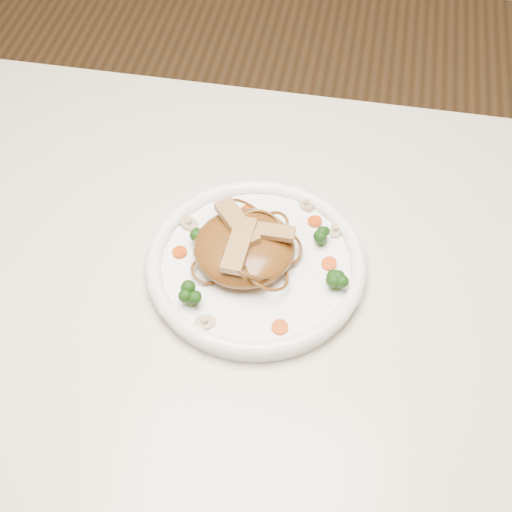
# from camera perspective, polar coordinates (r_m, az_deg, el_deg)

# --- Properties ---
(ground) EXTENTS (4.00, 4.00, 0.00)m
(ground) POSITION_cam_1_polar(r_m,az_deg,el_deg) (1.54, -1.18, -19.59)
(ground) COLOR brown
(ground) RESTS_ON ground
(table) EXTENTS (1.20, 0.80, 0.75)m
(table) POSITION_cam_1_polar(r_m,az_deg,el_deg) (0.95, -1.81, -6.84)
(table) COLOR beige
(table) RESTS_ON ground
(plate) EXTENTS (0.27, 0.27, 0.02)m
(plate) POSITION_cam_1_polar(r_m,az_deg,el_deg) (0.89, 0.00, -0.88)
(plate) COLOR white
(plate) RESTS_ON table
(noodle_mound) EXTENTS (0.14, 0.14, 0.04)m
(noodle_mound) POSITION_cam_1_polar(r_m,az_deg,el_deg) (0.87, -0.95, 0.70)
(noodle_mound) COLOR brown
(noodle_mound) RESTS_ON plate
(chicken_a) EXTENTS (0.06, 0.02, 0.01)m
(chicken_a) POSITION_cam_1_polar(r_m,az_deg,el_deg) (0.86, 1.17, 1.97)
(chicken_a) COLOR #A98250
(chicken_a) RESTS_ON noodle_mound
(chicken_b) EXTENTS (0.07, 0.07, 0.01)m
(chicken_b) POSITION_cam_1_polar(r_m,az_deg,el_deg) (0.86, -1.52, 2.68)
(chicken_b) COLOR #A98250
(chicken_b) RESTS_ON noodle_mound
(chicken_c) EXTENTS (0.03, 0.08, 0.01)m
(chicken_c) POSITION_cam_1_polar(r_m,az_deg,el_deg) (0.84, -1.37, 0.88)
(chicken_c) COLOR #A98250
(chicken_c) RESTS_ON noodle_mound
(broccoli_0) EXTENTS (0.03, 0.03, 0.03)m
(broccoli_0) POSITION_cam_1_polar(r_m,az_deg,el_deg) (0.90, 5.36, 1.70)
(broccoli_0) COLOR #13390B
(broccoli_0) RESTS_ON plate
(broccoli_1) EXTENTS (0.03, 0.03, 0.03)m
(broccoli_1) POSITION_cam_1_polar(r_m,az_deg,el_deg) (0.89, -4.45, 1.49)
(broccoli_1) COLOR #13390B
(broccoli_1) RESTS_ON plate
(broccoli_2) EXTENTS (0.03, 0.03, 0.03)m
(broccoli_2) POSITION_cam_1_polar(r_m,az_deg,el_deg) (0.84, -5.20, -3.08)
(broccoli_2) COLOR #13390B
(broccoli_2) RESTS_ON plate
(broccoli_3) EXTENTS (0.03, 0.03, 0.03)m
(broccoli_3) POSITION_cam_1_polar(r_m,az_deg,el_deg) (0.85, 6.52, -1.81)
(broccoli_3) COLOR #13390B
(broccoli_3) RESTS_ON plate
(carrot_0) EXTENTS (0.02, 0.02, 0.00)m
(carrot_0) POSITION_cam_1_polar(r_m,az_deg,el_deg) (0.92, 4.72, 2.77)
(carrot_0) COLOR #BA2D06
(carrot_0) RESTS_ON plate
(carrot_1) EXTENTS (0.02, 0.02, 0.00)m
(carrot_1) POSITION_cam_1_polar(r_m,az_deg,el_deg) (0.89, -6.13, 0.31)
(carrot_1) COLOR #BA2D06
(carrot_1) RESTS_ON plate
(carrot_2) EXTENTS (0.02, 0.02, 0.00)m
(carrot_2) POSITION_cam_1_polar(r_m,az_deg,el_deg) (0.88, 5.86, -0.62)
(carrot_2) COLOR #BA2D06
(carrot_2) RESTS_ON plate
(carrot_3) EXTENTS (0.03, 0.03, 0.00)m
(carrot_3) POSITION_cam_1_polar(r_m,az_deg,el_deg) (0.93, -0.59, 3.56)
(carrot_3) COLOR #BA2D06
(carrot_3) RESTS_ON plate
(carrot_4) EXTENTS (0.02, 0.02, 0.00)m
(carrot_4) POSITION_cam_1_polar(r_m,az_deg,el_deg) (0.82, 1.92, -5.71)
(carrot_4) COLOR #BA2D06
(carrot_4) RESTS_ON plate
(mushroom_0) EXTENTS (0.04, 0.04, 0.01)m
(mushroom_0) POSITION_cam_1_polar(r_m,az_deg,el_deg) (0.83, -4.12, -5.32)
(mushroom_0) COLOR #C5B293
(mushroom_0) RESTS_ON plate
(mushroom_1) EXTENTS (0.02, 0.02, 0.01)m
(mushroom_1) POSITION_cam_1_polar(r_m,az_deg,el_deg) (0.92, 6.38, 2.00)
(mushroom_1) COLOR #C5B293
(mushroom_1) RESTS_ON plate
(mushroom_2) EXTENTS (0.04, 0.04, 0.01)m
(mushroom_2) POSITION_cam_1_polar(r_m,az_deg,el_deg) (0.92, -5.40, 2.58)
(mushroom_2) COLOR #C5B293
(mushroom_2) RESTS_ON plate
(mushroom_3) EXTENTS (0.03, 0.03, 0.01)m
(mushroom_3) POSITION_cam_1_polar(r_m,az_deg,el_deg) (0.94, 4.05, 4.11)
(mushroom_3) COLOR #C5B293
(mushroom_3) RESTS_ON plate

